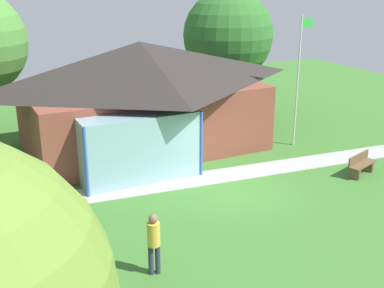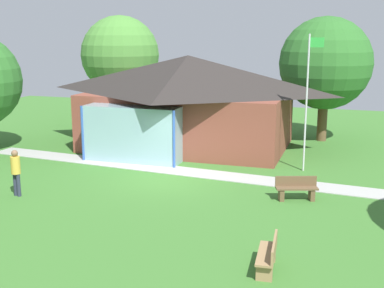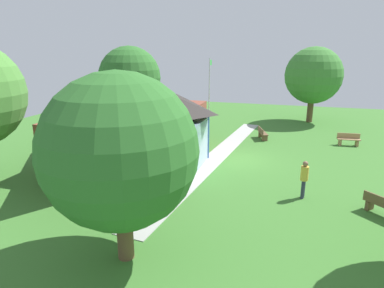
{
  "view_description": "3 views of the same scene",
  "coord_description": "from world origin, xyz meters",
  "px_view_note": "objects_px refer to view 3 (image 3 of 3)",
  "views": [
    {
      "loc": [
        -8.76,
        -14.24,
        7.54
      ],
      "look_at": [
        -0.24,
        2.82,
        0.93
      ],
      "focal_mm": 46.32,
      "sensor_mm": 36.0,
      "label": 1
    },
    {
      "loc": [
        7.02,
        -19.0,
        5.98
      ],
      "look_at": [
        0.49,
        1.57,
        1.19
      ],
      "focal_mm": 47.94,
      "sensor_mm": 36.0,
      "label": 2
    },
    {
      "loc": [
        -19.07,
        -2.87,
        6.41
      ],
      "look_at": [
        -0.73,
        2.64,
        0.94
      ],
      "focal_mm": 30.9,
      "sensor_mm": 36.0,
      "label": 3
    }
  ],
  "objects_px": {
    "bench_front_right": "(348,140)",
    "bench_front_left": "(382,206)",
    "pavilion": "(138,118)",
    "visitor_strolling_lawn": "(304,177)",
    "bench_mid_right": "(262,134)",
    "tree_far_east": "(313,76)",
    "tree_west_hedge": "(120,151)",
    "tree_behind_pavilion_right": "(130,78)",
    "flagpole": "(209,94)"
  },
  "relations": [
    {
      "from": "flagpole",
      "to": "bench_mid_right",
      "type": "bearing_deg",
      "value": -88.42
    },
    {
      "from": "bench_mid_right",
      "to": "bench_front_right",
      "type": "height_order",
      "value": "same"
    },
    {
      "from": "tree_far_east",
      "to": "visitor_strolling_lawn",
      "type": "bearing_deg",
      "value": 176.93
    },
    {
      "from": "bench_front_left",
      "to": "flagpole",
      "type": "bearing_deg",
      "value": 176.19
    },
    {
      "from": "bench_front_right",
      "to": "tree_far_east",
      "type": "height_order",
      "value": "tree_far_east"
    },
    {
      "from": "pavilion",
      "to": "tree_far_east",
      "type": "distance_m",
      "value": 17.55
    },
    {
      "from": "pavilion",
      "to": "tree_west_hedge",
      "type": "relative_size",
      "value": 1.87
    },
    {
      "from": "tree_behind_pavilion_right",
      "to": "tree_west_hedge",
      "type": "xyz_separation_m",
      "value": [
        -16.31,
        -7.94,
        -0.68
      ]
    },
    {
      "from": "pavilion",
      "to": "bench_front_right",
      "type": "distance_m",
      "value": 14.51
    },
    {
      "from": "bench_front_right",
      "to": "visitor_strolling_lawn",
      "type": "distance_m",
      "value": 10.36
    },
    {
      "from": "flagpole",
      "to": "tree_west_hedge",
      "type": "distance_m",
      "value": 16.07
    },
    {
      "from": "pavilion",
      "to": "tree_far_east",
      "type": "height_order",
      "value": "tree_far_east"
    },
    {
      "from": "pavilion",
      "to": "bench_front_left",
      "type": "height_order",
      "value": "pavilion"
    },
    {
      "from": "tree_far_east",
      "to": "tree_west_hedge",
      "type": "xyz_separation_m",
      "value": [
        -23.57,
        6.43,
        -0.65
      ]
    },
    {
      "from": "bench_mid_right",
      "to": "pavilion",
      "type": "bearing_deg",
      "value": -65.53
    },
    {
      "from": "pavilion",
      "to": "tree_west_hedge",
      "type": "height_order",
      "value": "tree_west_hedge"
    },
    {
      "from": "visitor_strolling_lawn",
      "to": "bench_front_right",
      "type": "bearing_deg",
      "value": 176.05
    },
    {
      "from": "bench_mid_right",
      "to": "visitor_strolling_lawn",
      "type": "distance_m",
      "value": 10.25
    },
    {
      "from": "bench_front_right",
      "to": "tree_far_east",
      "type": "distance_m",
      "value": 8.71
    },
    {
      "from": "bench_mid_right",
      "to": "flagpole",
      "type": "bearing_deg",
      "value": -106.89
    },
    {
      "from": "bench_front_left",
      "to": "tree_far_east",
      "type": "bearing_deg",
      "value": 139.99
    },
    {
      "from": "flagpole",
      "to": "bench_front_left",
      "type": "distance_m",
      "value": 14.65
    },
    {
      "from": "pavilion",
      "to": "bench_front_left",
      "type": "relative_size",
      "value": 7.92
    },
    {
      "from": "bench_front_right",
      "to": "tree_behind_pavilion_right",
      "type": "height_order",
      "value": "tree_behind_pavilion_right"
    },
    {
      "from": "flagpole",
      "to": "tree_west_hedge",
      "type": "xyz_separation_m",
      "value": [
        -16.01,
        -1.25,
        0.34
      ]
    },
    {
      "from": "pavilion",
      "to": "bench_front_right",
      "type": "height_order",
      "value": "pavilion"
    },
    {
      "from": "pavilion",
      "to": "flagpole",
      "type": "bearing_deg",
      "value": -24.31
    },
    {
      "from": "bench_front_right",
      "to": "bench_front_left",
      "type": "relative_size",
      "value": 1.1
    },
    {
      "from": "visitor_strolling_lawn",
      "to": "tree_far_east",
      "type": "distance_m",
      "value": 17.63
    },
    {
      "from": "visitor_strolling_lawn",
      "to": "flagpole",
      "type": "bearing_deg",
      "value": -131.13
    },
    {
      "from": "tree_far_east",
      "to": "bench_mid_right",
      "type": "bearing_deg",
      "value": 154.2
    },
    {
      "from": "flagpole",
      "to": "visitor_strolling_lawn",
      "type": "distance_m",
      "value": 12.07
    },
    {
      "from": "pavilion",
      "to": "bench_front_right",
      "type": "bearing_deg",
      "value": -63.43
    },
    {
      "from": "bench_mid_right",
      "to": "visitor_strolling_lawn",
      "type": "xyz_separation_m",
      "value": [
        -9.87,
        -2.67,
        0.62
      ]
    },
    {
      "from": "bench_front_left",
      "to": "tree_behind_pavilion_right",
      "type": "distance_m",
      "value": 20.08
    },
    {
      "from": "bench_front_right",
      "to": "tree_west_hedge",
      "type": "height_order",
      "value": "tree_west_hedge"
    },
    {
      "from": "bench_front_left",
      "to": "tree_west_hedge",
      "type": "xyz_separation_m",
      "value": [
        -5.46,
        8.51,
        3.15
      ]
    },
    {
      "from": "bench_front_right",
      "to": "bench_front_left",
      "type": "height_order",
      "value": "same"
    },
    {
      "from": "flagpole",
      "to": "bench_mid_right",
      "type": "distance_m",
      "value": 4.96
    },
    {
      "from": "flagpole",
      "to": "bench_mid_right",
      "type": "height_order",
      "value": "flagpole"
    },
    {
      "from": "tree_behind_pavilion_right",
      "to": "tree_west_hedge",
      "type": "bearing_deg",
      "value": -154.03
    },
    {
      "from": "pavilion",
      "to": "bench_front_left",
      "type": "bearing_deg",
      "value": -108.39
    },
    {
      "from": "flagpole",
      "to": "bench_mid_right",
      "type": "xyz_separation_m",
      "value": [
        0.11,
        -4.08,
        -2.82
      ]
    },
    {
      "from": "pavilion",
      "to": "tree_west_hedge",
      "type": "xyz_separation_m",
      "value": [
        -9.66,
        -4.12,
        1.09
      ]
    },
    {
      "from": "bench_mid_right",
      "to": "tree_west_hedge",
      "type": "height_order",
      "value": "tree_west_hedge"
    },
    {
      "from": "pavilion",
      "to": "tree_far_east",
      "type": "xyz_separation_m",
      "value": [
        13.92,
        -10.55,
        1.74
      ]
    },
    {
      "from": "pavilion",
      "to": "visitor_strolling_lawn",
      "type": "distance_m",
      "value": 10.31
    },
    {
      "from": "bench_mid_right",
      "to": "bench_front_left",
      "type": "bearing_deg",
      "value": 9.56
    },
    {
      "from": "bench_mid_right",
      "to": "tree_far_east",
      "type": "relative_size",
      "value": 0.23
    },
    {
      "from": "tree_far_east",
      "to": "tree_west_hedge",
      "type": "relative_size",
      "value": 1.14
    }
  ]
}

